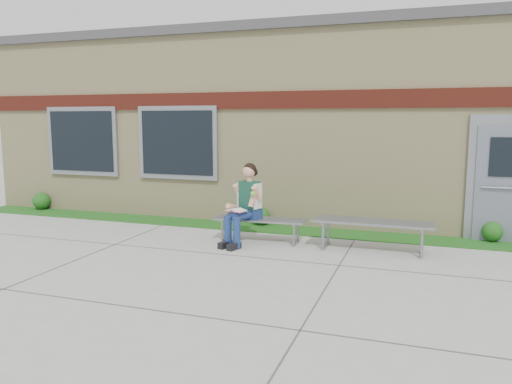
% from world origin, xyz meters
% --- Properties ---
extents(ground, '(80.00, 80.00, 0.00)m').
position_xyz_m(ground, '(0.00, 0.00, 0.00)').
color(ground, '#9E9E99').
rests_on(ground, ground).
extents(grass_strip, '(16.00, 0.80, 0.02)m').
position_xyz_m(grass_strip, '(0.00, 2.60, 0.01)').
color(grass_strip, '#184A13').
rests_on(grass_strip, ground).
extents(school_building, '(16.20, 6.22, 4.20)m').
position_xyz_m(school_building, '(-0.00, 5.99, 2.10)').
color(school_building, beige).
rests_on(school_building, ground).
extents(bench_left, '(1.68, 0.57, 0.43)m').
position_xyz_m(bench_left, '(-0.62, 1.54, 0.33)').
color(bench_left, gray).
rests_on(bench_left, ground).
extents(bench_right, '(2.00, 0.57, 0.52)m').
position_xyz_m(bench_right, '(1.38, 1.54, 0.40)').
color(bench_right, gray).
rests_on(bench_right, ground).
extents(girl, '(0.61, 0.97, 1.44)m').
position_xyz_m(girl, '(-0.84, 1.33, 0.73)').
color(girl, navy).
rests_on(girl, ground).
extents(shrub_west, '(0.41, 0.41, 0.41)m').
position_xyz_m(shrub_west, '(-6.71, 2.85, 0.23)').
color(shrub_west, '#184A13').
rests_on(shrub_west, grass_strip).
extents(shrub_mid, '(0.37, 0.37, 0.37)m').
position_xyz_m(shrub_mid, '(-1.03, 2.85, 0.20)').
color(shrub_mid, '#184A13').
rests_on(shrub_mid, grass_strip).
extents(shrub_east, '(0.36, 0.36, 0.36)m').
position_xyz_m(shrub_east, '(3.38, 2.85, 0.20)').
color(shrub_east, '#184A13').
rests_on(shrub_east, grass_strip).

